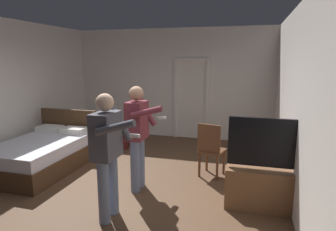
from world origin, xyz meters
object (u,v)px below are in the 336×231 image
at_px(bed, 43,153).
at_px(bottle_on_table, 257,135).
at_px(tv_flatscreen, 269,183).
at_px(laptop, 246,138).
at_px(wooden_chair, 211,148).
at_px(person_striped_shirt, 138,131).
at_px(suitcase_dark, 118,139).
at_px(person_blue_shirt, 107,148).
at_px(side_table, 247,153).

xyz_separation_m(bed, bottle_on_table, (3.96, 0.50, 0.52)).
distance_m(tv_flatscreen, laptop, 1.14).
xyz_separation_m(tv_flatscreen, wooden_chair, (-0.95, 0.94, 0.16)).
relative_size(bed, tv_flatscreen, 1.53).
bearing_deg(bottle_on_table, person_striped_shirt, -154.89).
distance_m(bottle_on_table, wooden_chair, 0.83).
xyz_separation_m(person_striped_shirt, suitcase_dark, (-1.31, 2.01, -0.76)).
bearing_deg(person_blue_shirt, bottle_on_table, 43.83).
bearing_deg(wooden_chair, laptop, 7.90).
bearing_deg(person_blue_shirt, side_table, 47.28).
bearing_deg(bottle_on_table, side_table, 150.26).
xyz_separation_m(laptop, bottle_on_table, (0.17, -0.04, 0.07)).
bearing_deg(suitcase_dark, wooden_chair, -40.03).
xyz_separation_m(side_table, laptop, (-0.03, -0.04, 0.28)).
height_order(bottle_on_table, person_blue_shirt, person_blue_shirt).
xyz_separation_m(side_table, person_striped_shirt, (-1.70, -0.94, 0.50)).
distance_m(bottle_on_table, person_striped_shirt, 2.04).
xyz_separation_m(bed, tv_flatscreen, (4.13, -0.48, 0.08)).
distance_m(side_table, suitcase_dark, 3.21).
xyz_separation_m(person_blue_shirt, suitcase_dark, (-1.27, 2.95, -0.77)).
distance_m(laptop, bottle_on_table, 0.19).
bearing_deg(laptop, tv_flatscreen, -71.43).
xyz_separation_m(tv_flatscreen, person_blue_shirt, (-2.06, -0.83, 0.59)).
bearing_deg(tv_flatscreen, suitcase_dark, 147.41).
height_order(bottle_on_table, wooden_chair, wooden_chair).
bearing_deg(person_striped_shirt, bed, 170.28).
height_order(side_table, suitcase_dark, side_table).
bearing_deg(suitcase_dark, person_blue_shirt, -80.18).
distance_m(tv_flatscreen, side_table, 1.11).
distance_m(bed, tv_flatscreen, 4.16).
bearing_deg(bottle_on_table, bed, -172.81).
bearing_deg(person_blue_shirt, wooden_chair, 57.83).
xyz_separation_m(side_table, wooden_chair, (-0.64, -0.13, 0.07)).
relative_size(tv_flatscreen, side_table, 1.88).
relative_size(bed, laptop, 6.02).
xyz_separation_m(bed, person_striped_shirt, (2.12, -0.36, 0.67)).
height_order(laptop, wooden_chair, wooden_chair).
bearing_deg(person_striped_shirt, person_blue_shirt, -92.73).
bearing_deg(wooden_chair, bed, -171.91).
relative_size(person_blue_shirt, person_striped_shirt, 1.00).
distance_m(side_table, laptop, 0.29).
height_order(wooden_chair, suitcase_dark, wooden_chair).
bearing_deg(tv_flatscreen, laptop, 108.57).
relative_size(laptop, person_striped_shirt, 0.20).
bearing_deg(bed, person_striped_shirt, -9.72).
height_order(tv_flatscreen, wooden_chair, tv_flatscreen).
relative_size(bed, person_striped_shirt, 1.20).
height_order(side_table, wooden_chair, wooden_chair).
bearing_deg(person_striped_shirt, bottle_on_table, 25.11).
relative_size(side_table, bottle_on_table, 2.44).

